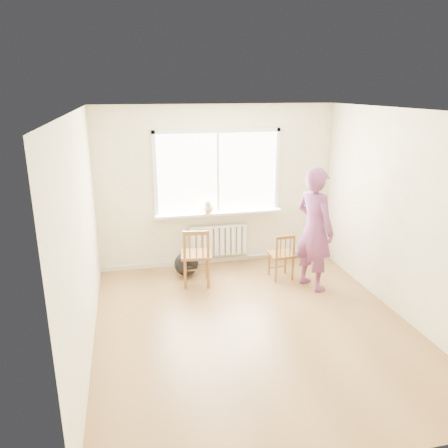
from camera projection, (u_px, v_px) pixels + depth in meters
floor at (254, 326)px, 5.63m from camera, size 4.50×4.50×0.00m
ceiling at (259, 111)px, 4.82m from camera, size 4.50×4.50×0.00m
back_wall at (217, 187)px, 7.32m from camera, size 4.00×0.01×2.70m
window at (218, 169)px, 7.20m from camera, size 2.12×0.05×1.42m
windowsill at (219, 213)px, 7.34m from camera, size 2.15×0.22×0.04m
radiator at (219, 240)px, 7.51m from camera, size 1.00×0.12×0.55m
heating_pipe at (286, 253)px, 7.91m from camera, size 1.40×0.04×0.04m
baseboard at (218, 260)px, 7.70m from camera, size 4.00×0.03×0.08m
chair_left at (196, 257)px, 6.67m from camera, size 0.51×0.50×0.93m
chair_right at (282, 256)px, 6.92m from camera, size 0.40×0.38×0.77m
person at (315, 229)px, 6.48m from camera, size 0.67×0.80×1.86m
cat at (208, 207)px, 7.18m from camera, size 0.23×0.40×0.27m
backpack at (186, 264)px, 7.11m from camera, size 0.47×0.41×0.40m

